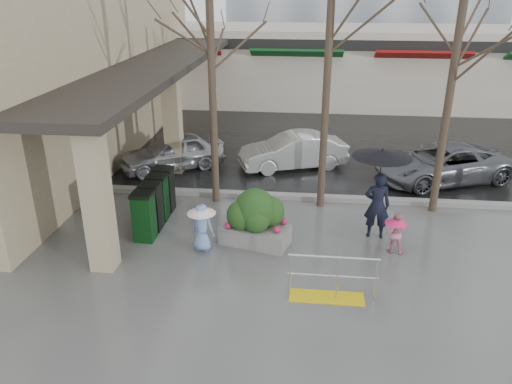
% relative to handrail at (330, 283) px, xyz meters
% --- Properties ---
extents(ground, '(120.00, 120.00, 0.00)m').
position_rel_handrail_xyz_m(ground, '(-1.36, 1.20, -0.38)').
color(ground, '#51514F').
rests_on(ground, ground).
extents(street_asphalt, '(120.00, 36.00, 0.01)m').
position_rel_handrail_xyz_m(street_asphalt, '(-1.36, 23.20, -0.37)').
color(street_asphalt, black).
rests_on(street_asphalt, ground).
extents(curb, '(120.00, 0.30, 0.15)m').
position_rel_handrail_xyz_m(curb, '(-1.36, 5.20, -0.30)').
color(curb, gray).
rests_on(curb, ground).
extents(near_building, '(6.00, 18.00, 8.00)m').
position_rel_handrail_xyz_m(near_building, '(-10.36, 9.20, 3.62)').
color(near_building, tan).
rests_on(near_building, ground).
extents(canopy_slab, '(2.80, 18.00, 0.25)m').
position_rel_handrail_xyz_m(canopy_slab, '(-6.16, 9.20, 3.25)').
color(canopy_slab, '#2D2823').
rests_on(canopy_slab, pillar_front).
extents(pillar_front, '(0.55, 0.55, 3.50)m').
position_rel_handrail_xyz_m(pillar_front, '(-5.26, 0.70, 1.37)').
color(pillar_front, tan).
rests_on(pillar_front, ground).
extents(pillar_back, '(0.55, 0.55, 3.50)m').
position_rel_handrail_xyz_m(pillar_back, '(-5.26, 7.20, 1.37)').
color(pillar_back, tan).
rests_on(pillar_back, ground).
extents(storefront_row, '(34.00, 6.74, 4.00)m').
position_rel_handrail_xyz_m(storefront_row, '(0.64, 19.17, 1.64)').
color(storefront_row, beige).
rests_on(storefront_row, ground).
extents(handrail, '(1.90, 0.50, 1.03)m').
position_rel_handrail_xyz_m(handrail, '(0.00, 0.00, 0.00)').
color(handrail, yellow).
rests_on(handrail, ground).
extents(tree_west, '(3.20, 3.20, 6.80)m').
position_rel_handrail_xyz_m(tree_west, '(-3.36, 4.80, 4.71)').
color(tree_west, '#382B21').
rests_on(tree_west, ground).
extents(tree_midwest, '(3.20, 3.20, 7.00)m').
position_rel_handrail_xyz_m(tree_midwest, '(-0.16, 4.80, 4.86)').
color(tree_midwest, '#382B21').
rests_on(tree_midwest, ground).
extents(tree_mideast, '(3.20, 3.20, 6.50)m').
position_rel_handrail_xyz_m(tree_mideast, '(3.14, 4.80, 4.48)').
color(tree_mideast, '#382B21').
rests_on(tree_mideast, ground).
extents(woman, '(1.51, 1.51, 2.46)m').
position_rel_handrail_xyz_m(woman, '(1.25, 2.96, 1.16)').
color(woman, black).
rests_on(woman, ground).
extents(child_pink, '(0.60, 0.56, 1.07)m').
position_rel_handrail_xyz_m(child_pink, '(1.64, 2.18, 0.23)').
color(child_pink, pink).
rests_on(child_pink, ground).
extents(child_blue, '(0.72, 0.72, 1.24)m').
position_rel_handrail_xyz_m(child_blue, '(-3.13, 1.76, 0.36)').
color(child_blue, '#7899D7').
rests_on(child_blue, ground).
extents(planter, '(1.89, 1.27, 1.51)m').
position_rel_handrail_xyz_m(planter, '(-1.85, 2.26, 0.34)').
color(planter, slate).
rests_on(planter, ground).
extents(news_boxes, '(0.55, 2.38, 1.33)m').
position_rel_handrail_xyz_m(news_boxes, '(-4.73, 3.06, 0.29)').
color(news_boxes, '#0D3913').
rests_on(news_boxes, ground).
extents(car_a, '(3.94, 3.15, 1.26)m').
position_rel_handrail_xyz_m(car_a, '(-5.44, 7.45, 0.25)').
color(car_a, '#A3A4A8').
rests_on(car_a, ground).
extents(car_b, '(4.05, 2.55, 1.26)m').
position_rel_handrail_xyz_m(car_b, '(-1.12, 8.04, 0.25)').
color(car_b, silver).
rests_on(car_b, ground).
extents(car_c, '(4.98, 3.56, 1.26)m').
position_rel_handrail_xyz_m(car_c, '(3.92, 7.27, 0.25)').
color(car_c, slate).
rests_on(car_c, ground).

